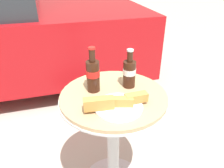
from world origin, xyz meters
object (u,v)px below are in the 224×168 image
at_px(cola_bottle_left, 93,74).
at_px(lunch_plate_near, 117,104).
at_px(cola_bottle_right, 129,72).
at_px(bistro_table, 113,129).

distance_m(cola_bottle_left, lunch_plate_near, 0.22).
xyz_separation_m(cola_bottle_left, cola_bottle_right, (0.20, -0.01, -0.01)).
relative_size(bistro_table, cola_bottle_right, 3.33).
xyz_separation_m(bistro_table, cola_bottle_right, (0.11, 0.07, 0.33)).
height_order(bistro_table, cola_bottle_right, cola_bottle_right).
bearing_deg(cola_bottle_left, cola_bottle_right, -2.70).
relative_size(bistro_table, cola_bottle_left, 2.95).
height_order(cola_bottle_left, lunch_plate_near, cola_bottle_left).
height_order(bistro_table, cola_bottle_left, cola_bottle_left).
distance_m(bistro_table, cola_bottle_left, 0.36).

